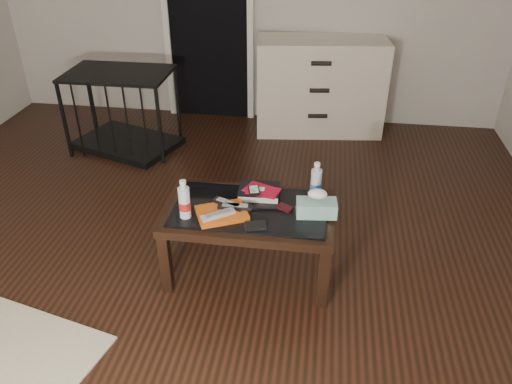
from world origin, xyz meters
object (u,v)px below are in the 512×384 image
coffee_table (250,217)px  pet_crate (125,123)px  tissue_box (316,208)px  dresser (320,86)px  textbook (259,191)px  water_bottle_right (316,180)px  water_bottle_left (184,199)px

coffee_table → pet_crate: pet_crate is taller
tissue_box → dresser: bearing=85.4°
textbook → coffee_table: bearing=-105.7°
dresser → pet_crate: (-1.75, -0.64, -0.22)m
dresser → tissue_box: bearing=-95.5°
pet_crate → water_bottle_right: pet_crate is taller
textbook → water_bottle_left: size_ratio=1.05×
dresser → water_bottle_right: 2.06m
water_bottle_right → tissue_box: water_bottle_right is taller
coffee_table → dresser: dresser is taller
coffee_table → water_bottle_right: (0.38, 0.17, 0.18)m
water_bottle_right → coffee_table: bearing=-155.3°
textbook → water_bottle_right: 0.36m
coffee_table → pet_crate: bearing=131.6°
textbook → water_bottle_left: (-0.39, -0.30, 0.10)m
pet_crate → tissue_box: pet_crate is taller
dresser → tissue_box: (0.05, -2.24, 0.06)m
pet_crate → tissue_box: bearing=-22.5°
coffee_table → textbook: size_ratio=4.00×
tissue_box → water_bottle_right: bearing=88.2°
water_bottle_right → textbook: bearing=-176.8°
textbook → tissue_box: bearing=-28.5°
water_bottle_right → tissue_box: size_ratio=1.03×
water_bottle_left → water_bottle_right: (0.73, 0.32, 0.00)m
dresser → water_bottle_left: (-0.69, -2.37, 0.13)m
water_bottle_left → pet_crate: bearing=121.4°
dresser → textbook: (-0.30, -2.07, 0.03)m
pet_crate → tissue_box: 2.43m
pet_crate → dresser: bearing=39.2°
coffee_table → dresser: (0.34, 2.22, 0.05)m
dresser → pet_crate: size_ratio=1.19×
coffee_table → water_bottle_left: 0.42m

